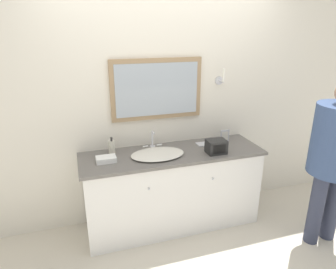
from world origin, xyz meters
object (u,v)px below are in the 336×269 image
(appliance_box, at_px, (216,147))
(person, at_px, (336,149))
(soap_bottle, at_px, (112,147))
(sink_basin, at_px, (157,154))
(picture_frame, at_px, (225,136))

(appliance_box, xyz_separation_m, person, (0.93, -0.56, 0.07))
(soap_bottle, relative_size, appliance_box, 0.91)
(sink_basin, bearing_deg, person, -24.20)
(soap_bottle, height_order, appliance_box, soap_bottle)
(sink_basin, distance_m, soap_bottle, 0.46)
(sink_basin, distance_m, appliance_box, 0.60)
(soap_bottle, height_order, person, person)
(soap_bottle, distance_m, picture_frame, 1.24)
(soap_bottle, xyz_separation_m, picture_frame, (1.24, -0.04, -0.00))
(sink_basin, distance_m, picture_frame, 0.83)
(soap_bottle, xyz_separation_m, person, (1.94, -0.86, 0.07))
(appliance_box, relative_size, person, 0.12)
(sink_basin, height_order, soap_bottle, sink_basin)
(appliance_box, xyz_separation_m, picture_frame, (0.23, 0.27, -0.00))
(person, bearing_deg, appliance_box, 148.99)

